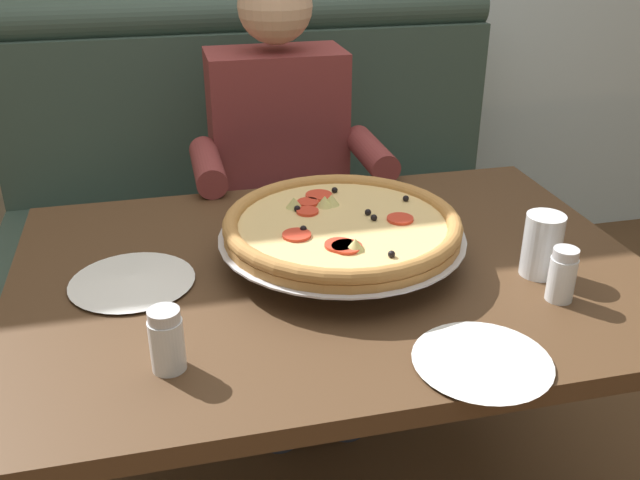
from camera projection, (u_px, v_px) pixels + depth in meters
booth_bench at (265, 224)px, 2.42m from camera, size 1.71×0.78×1.13m
dining_table at (332, 300)px, 1.49m from camera, size 1.31×0.93×0.73m
diner_main at (284, 165)px, 2.05m from camera, size 0.54×0.64×1.27m
pizza at (342, 227)px, 1.45m from camera, size 0.52×0.52×0.11m
shaker_pepper_flakes at (167, 344)px, 1.13m from camera, size 0.06×0.06×0.11m
shaker_parmesan at (562, 278)px, 1.32m from camera, size 0.05×0.05×0.11m
plate_near_left at (132, 279)px, 1.39m from camera, size 0.25×0.25×0.02m
plate_near_right at (482, 358)px, 1.15m from camera, size 0.23×0.23×0.02m
drinking_glass at (542, 249)px, 1.41m from camera, size 0.08×0.08×0.13m
patio_chair at (458, 85)px, 3.65m from camera, size 0.43×0.43×0.86m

